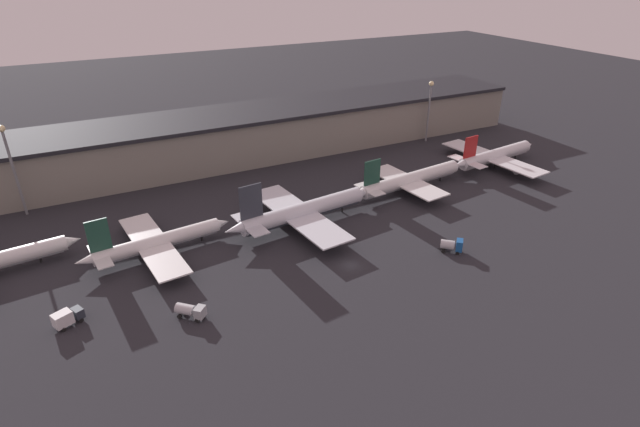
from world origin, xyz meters
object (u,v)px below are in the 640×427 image
object	(u,v)px
service_vehicle_2	(190,311)
service_vehicle_3	(452,245)
airplane_1	(156,242)
airplane_2	(302,212)
airplane_4	(494,156)
service_vehicle_0	(67,318)
airplane_3	(410,180)

from	to	relation	value
service_vehicle_2	service_vehicle_3	world-z (taller)	service_vehicle_3
service_vehicle_2	airplane_1	bearing A→B (deg)	136.00
airplane_2	service_vehicle_3	distance (m)	38.33
airplane_4	airplane_1	bearing A→B (deg)	176.48
airplane_2	service_vehicle_2	xyz separation A→B (m)	(-35.26, -24.58, -2.11)
airplane_1	service_vehicle_2	xyz separation A→B (m)	(1.21, -26.96, -1.36)
service_vehicle_0	service_vehicle_2	size ratio (longest dim) A/B	1.02
airplane_1	service_vehicle_0	distance (m)	27.53
airplane_1	airplane_3	bearing A→B (deg)	-4.78
airplane_3	service_vehicle_0	distance (m)	96.57
airplane_1	service_vehicle_0	bearing A→B (deg)	-143.84
airplane_4	airplane_2	bearing A→B (deg)	179.86
service_vehicle_0	service_vehicle_3	xyz separation A→B (m)	(82.45, -11.91, -0.02)
airplane_1	service_vehicle_2	bearing A→B (deg)	-94.16
service_vehicle_3	service_vehicle_2	bearing A→B (deg)	-140.90
airplane_3	service_vehicle_3	distance (m)	35.23
service_vehicle_0	airplane_3	bearing A→B (deg)	-11.54
airplane_4	service_vehicle_3	world-z (taller)	airplane_4
airplane_1	service_vehicle_0	xyz separation A→B (m)	(-20.15, -18.72, -1.21)
service_vehicle_2	service_vehicle_3	size ratio (longest dim) A/B	1.09
airplane_2	service_vehicle_0	xyz separation A→B (m)	(-56.62, -16.34, -1.96)
airplane_1	service_vehicle_0	size ratio (longest dim) A/B	6.19
service_vehicle_0	service_vehicle_2	bearing A→B (deg)	-45.34
airplane_1	airplane_2	size ratio (longest dim) A/B	0.83
airplane_1	service_vehicle_2	distance (m)	27.02
airplane_2	airplane_3	bearing A→B (deg)	0.72
service_vehicle_3	airplane_3	bearing A→B (deg)	113.06
airplane_4	service_vehicle_0	bearing A→B (deg)	-175.96
airplane_4	service_vehicle_2	size ratio (longest dim) A/B	6.87
service_vehicle_2	airplane_2	bearing A→B (deg)	78.30
airplane_2	service_vehicle_2	size ratio (longest dim) A/B	7.62
service_vehicle_0	airplane_1	bearing A→B (deg)	18.64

